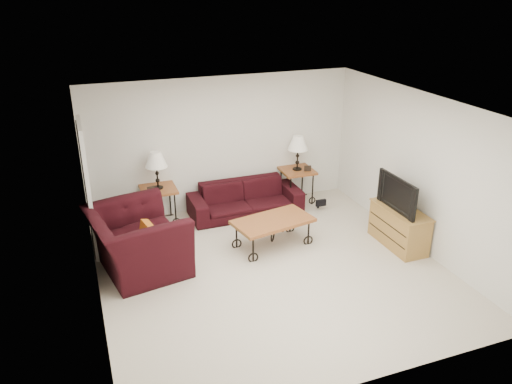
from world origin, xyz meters
The scene contains 20 objects.
ground centered at (0.00, 0.00, 0.00)m, with size 5.00×5.00×0.00m, color beige.
wall_back centered at (0.00, 2.50, 1.25)m, with size 5.00×0.02×2.50m, color silver.
wall_front centered at (0.00, -2.50, 1.25)m, with size 5.00×0.02×2.50m, color silver.
wall_left centered at (-2.50, 0.00, 1.25)m, with size 0.02×5.00×2.50m, color silver.
wall_right centered at (2.50, 0.00, 1.25)m, with size 0.02×5.00×2.50m, color silver.
ceiling centered at (0.00, 0.00, 2.50)m, with size 5.00×5.00×0.00m, color white.
doorway centered at (-2.47, 1.65, 1.02)m, with size 0.08×0.94×2.04m, color black.
sofa centered at (0.28, 2.02, 0.30)m, with size 2.08×0.81×0.61m, color black.
side_table_left centered at (-1.28, 2.20, 0.33)m, with size 0.61×0.61×0.67m, color brown.
side_table_right centered at (1.41, 2.20, 0.34)m, with size 0.62×0.62×0.67m, color brown.
lamp_left centered at (-1.28, 2.20, 1.00)m, with size 0.38×0.38×0.67m, color black, non-canonical shape.
lamp_right centered at (1.41, 2.20, 1.01)m, with size 0.38×0.38×0.67m, color black, non-canonical shape.
photo_frame_left centered at (-1.43, 2.05, 0.72)m, with size 0.13×0.02×0.11m, color black.
photo_frame_right centered at (1.56, 2.05, 0.73)m, with size 0.13×0.02×0.11m, color black.
coffee_table centered at (0.29, 0.69, 0.24)m, with size 1.27×0.69×0.48m, color brown.
armchair centered at (-1.88, 0.75, 0.47)m, with size 1.45×1.27×0.95m, color black.
throw_pillow centered at (-1.72, 0.70, 0.52)m, with size 0.43×0.11×0.43m, color orange.
tv_stand centered at (2.23, 0.00, 0.32)m, with size 0.45×1.08×0.65m, color olive.
television centered at (2.21, 0.00, 0.93)m, with size 0.97×0.13×0.56m, color black.
backpack centered at (1.66, 1.74, 0.20)m, with size 0.31×0.23×0.39m, color black.
Camera 1 is at (-2.53, -6.08, 4.06)m, focal length 35.42 mm.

